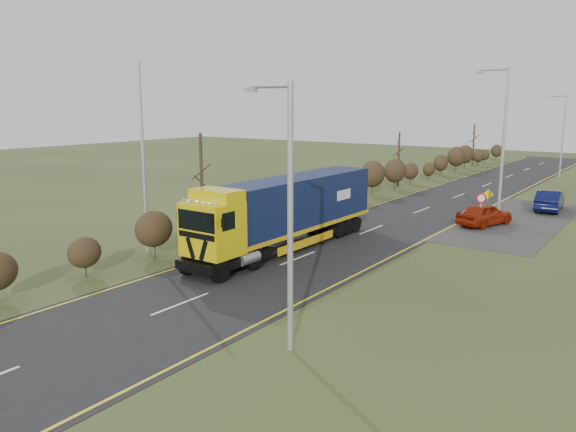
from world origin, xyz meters
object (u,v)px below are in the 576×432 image
(car_red_hatchback, at_px, (484,214))
(speed_sign, at_px, (481,204))
(lorry, at_px, (287,209))
(car_blue_sedan, at_px, (549,201))
(streetlight_near, at_px, (288,208))

(car_red_hatchback, xyz_separation_m, speed_sign, (0.01, -0.92, 0.80))
(car_red_hatchback, bearing_deg, lorry, 79.01)
(car_blue_sedan, height_order, speed_sign, speed_sign)
(car_red_hatchback, xyz_separation_m, streetlight_near, (0.48, -22.24, 3.81))
(car_blue_sedan, bearing_deg, streetlight_near, 81.77)
(car_red_hatchback, height_order, car_blue_sedan, car_blue_sedan)
(car_red_hatchback, xyz_separation_m, car_blue_sedan, (2.33, 7.81, 0.03))
(lorry, xyz_separation_m, streetlight_near, (7.23, -10.08, 2.32))
(lorry, distance_m, car_blue_sedan, 21.99)
(streetlight_near, bearing_deg, car_blue_sedan, 86.47)
(streetlight_near, bearing_deg, car_red_hatchback, 91.23)
(car_blue_sedan, relative_size, speed_sign, 2.08)
(car_blue_sedan, bearing_deg, lorry, 60.84)
(car_blue_sedan, distance_m, speed_sign, 9.07)
(speed_sign, bearing_deg, streetlight_near, -88.73)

